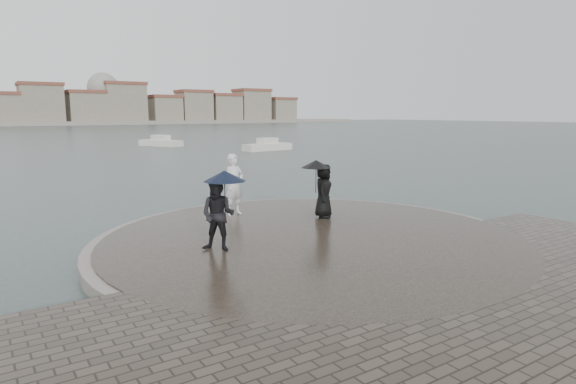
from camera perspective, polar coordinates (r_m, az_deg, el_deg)
ground at (r=11.54m, az=13.42°, el=-10.40°), size 400.00×400.00×0.00m
kerb_ring at (r=14.00m, az=2.94°, el=-5.94°), size 12.50×12.50×0.32m
quay_tip at (r=13.99m, az=2.94°, el=-5.86°), size 11.90×11.90×0.36m
statue at (r=16.64m, az=-6.38°, el=0.89°), size 0.87×0.67×2.11m
visitor_left at (r=12.36m, az=-8.12°, el=-1.67°), size 1.37×1.22×2.04m
visitor_right at (r=16.13m, az=4.03°, el=0.87°), size 1.28×1.13×1.95m
boats at (r=54.01m, az=-9.12°, el=5.56°), size 11.94×16.52×1.50m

